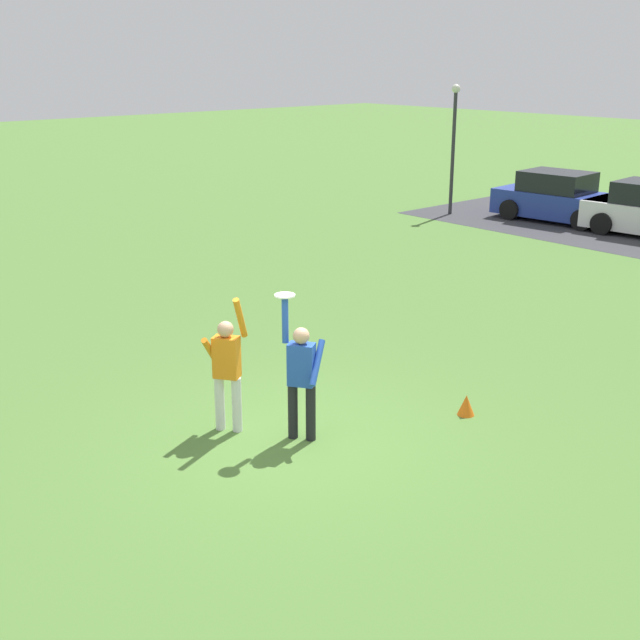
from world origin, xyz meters
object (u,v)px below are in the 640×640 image
frisbee_disc (285,295)px  parked_car_blue (559,199)px  person_catcher (301,374)px  lamppost_by_lot (454,137)px  person_defender (227,366)px  field_cone_orange (466,405)px

frisbee_disc → parked_car_blue: (-6.49, 16.64, -1.37)m
person_catcher → frisbee_disc: 1.13m
person_catcher → lamppost_by_lot: size_ratio=0.49×
person_catcher → person_defender: person_catcher is taller
person_catcher → person_defender: 1.10m
lamppost_by_lot → field_cone_orange: bearing=-49.1°
lamppost_by_lot → parked_car_blue: bearing=28.8°
person_catcher → parked_car_blue: size_ratio=0.49×
person_defender → field_cone_orange: 3.64m
frisbee_disc → parked_car_blue: size_ratio=0.07×
person_catcher → field_cone_orange: (1.02, 2.37, -0.82)m
person_defender → field_cone_orange: (1.93, 2.98, -0.82)m
frisbee_disc → field_cone_orange: bearing=64.1°
person_catcher → field_cone_orange: size_ratio=6.50×
field_cone_orange → person_defender: bearing=-123.0°
frisbee_disc → lamppost_by_lot: 17.75m
frisbee_disc → person_defender: bearing=-146.2°
person_catcher → field_cone_orange: person_catcher is taller
parked_car_blue → lamppost_by_lot: (-3.09, -1.70, 1.86)m
person_defender → field_cone_orange: bearing=23.2°
field_cone_orange → lamppost_by_lot: bearing=130.9°
parked_car_blue → field_cone_orange: bearing=-66.1°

